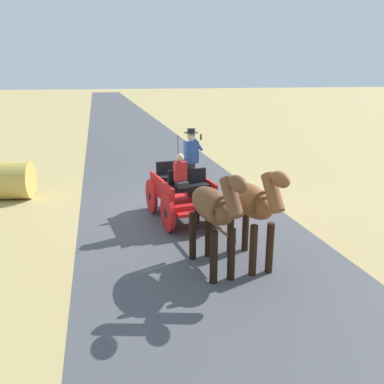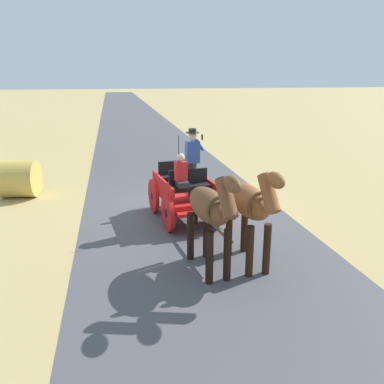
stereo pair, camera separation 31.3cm
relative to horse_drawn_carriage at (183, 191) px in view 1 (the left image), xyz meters
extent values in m
plane|color=tan|center=(-0.07, -0.95, -0.82)|extent=(200.00, 200.00, 0.00)
cube|color=#4C4C51|center=(-0.07, -0.95, -0.81)|extent=(5.72, 160.00, 0.01)
cube|color=red|center=(0.01, -0.08, -0.16)|extent=(1.47, 2.34, 0.12)
cube|color=red|center=(-0.55, -0.16, 0.12)|extent=(0.33, 2.08, 0.44)
cube|color=red|center=(0.58, -0.01, 0.12)|extent=(0.33, 2.08, 0.44)
cube|color=red|center=(-0.14, 1.13, -0.26)|extent=(1.10, 0.38, 0.08)
cube|color=red|center=(0.17, -1.27, -0.34)|extent=(0.74, 0.29, 0.06)
cube|color=black|center=(-0.06, 0.52, 0.22)|extent=(1.06, 0.49, 0.14)
cube|color=black|center=(-0.04, 0.34, 0.44)|extent=(1.02, 0.21, 0.44)
cube|color=black|center=(0.08, -0.57, 0.22)|extent=(1.06, 0.49, 0.14)
cube|color=black|center=(0.10, -0.75, 0.44)|extent=(1.02, 0.21, 0.44)
cylinder|color=red|center=(-0.73, 0.60, -0.34)|extent=(0.22, 0.96, 0.96)
cylinder|color=black|center=(-0.73, 0.60, -0.34)|extent=(0.15, 0.22, 0.21)
cylinder|color=red|center=(0.56, 0.76, -0.34)|extent=(0.22, 0.96, 0.96)
cylinder|color=black|center=(0.56, 0.76, -0.34)|extent=(0.15, 0.22, 0.21)
cylinder|color=red|center=(-0.53, -0.93, -0.34)|extent=(0.22, 0.96, 0.96)
cylinder|color=black|center=(-0.53, -0.93, -0.34)|extent=(0.15, 0.22, 0.21)
cylinder|color=red|center=(0.76, -0.76, -0.34)|extent=(0.22, 0.96, 0.96)
cylinder|color=black|center=(0.76, -0.76, -0.34)|extent=(0.15, 0.22, 0.21)
cylinder|color=brown|center=(-0.27, 2.10, -0.21)|extent=(0.33, 1.99, 0.07)
cylinder|color=black|center=(0.23, 0.56, 0.92)|extent=(0.02, 0.02, 1.30)
cylinder|color=#2D2D33|center=(-0.18, 0.23, 0.35)|extent=(0.22, 0.22, 0.90)
cube|color=#2D4C99|center=(-0.18, 0.23, 1.08)|extent=(0.37, 0.26, 0.56)
sphere|color=beige|center=(-0.18, 0.23, 1.48)|extent=(0.22, 0.22, 0.22)
cylinder|color=black|center=(-0.18, 0.23, 1.58)|extent=(0.36, 0.36, 0.01)
cylinder|color=black|center=(-0.18, 0.23, 1.63)|extent=(0.20, 0.20, 0.10)
cylinder|color=#2D4C99|center=(-0.36, 0.24, 1.26)|extent=(0.27, 0.11, 0.32)
cube|color=black|center=(-0.42, 0.25, 1.46)|extent=(0.03, 0.07, 0.14)
cube|color=#2D2D33|center=(0.17, 0.67, 0.36)|extent=(0.32, 0.35, 0.14)
cube|color=red|center=(0.18, 0.55, 0.67)|extent=(0.32, 0.24, 0.48)
sphere|color=beige|center=(0.18, 0.55, 1.02)|extent=(0.20, 0.20, 0.20)
ellipsoid|color=brown|center=(-0.80, 2.84, 0.55)|extent=(0.69, 1.60, 0.64)
cylinder|color=black|center=(-1.03, 3.36, -0.29)|extent=(0.15, 0.15, 1.05)
cylinder|color=black|center=(-0.67, 3.40, -0.29)|extent=(0.15, 0.15, 1.05)
cylinder|color=black|center=(-0.94, 2.28, -0.29)|extent=(0.15, 0.15, 1.05)
cylinder|color=black|center=(-0.57, 2.31, -0.29)|extent=(0.15, 0.15, 1.05)
cylinder|color=brown|center=(-0.88, 3.68, 0.95)|extent=(0.32, 0.67, 0.73)
ellipsoid|color=brown|center=(-0.89, 3.90, 1.26)|extent=(0.27, 0.56, 0.28)
cube|color=black|center=(-0.87, 3.66, 0.99)|extent=(0.10, 0.51, 0.56)
cylinder|color=black|center=(-0.74, 2.10, 0.25)|extent=(0.11, 0.11, 0.70)
torus|color=brown|center=(-0.85, 3.38, 0.63)|extent=(0.55, 0.12, 0.55)
ellipsoid|color=brown|center=(0.06, 2.95, 0.55)|extent=(0.77, 1.62, 0.64)
cylinder|color=black|center=(-0.20, 3.46, -0.29)|extent=(0.15, 0.15, 1.05)
cylinder|color=black|center=(0.16, 3.51, -0.29)|extent=(0.15, 0.15, 1.05)
cylinder|color=black|center=(-0.05, 2.38, -0.29)|extent=(0.15, 0.15, 1.05)
cylinder|color=black|center=(0.31, 2.43, -0.29)|extent=(0.15, 0.15, 1.05)
cylinder|color=brown|center=(-0.06, 3.78, 0.95)|extent=(0.35, 0.68, 0.73)
ellipsoid|color=brown|center=(-0.09, 4.00, 1.26)|extent=(0.29, 0.56, 0.28)
cube|color=black|center=(-0.05, 3.76, 0.99)|extent=(0.13, 0.51, 0.56)
cylinder|color=black|center=(0.16, 2.21, 0.25)|extent=(0.11, 0.11, 0.70)
torus|color=brown|center=(-0.02, 3.49, 0.63)|extent=(0.55, 0.14, 0.55)
cylinder|color=gold|center=(4.83, -3.10, -0.22)|extent=(1.26, 1.34, 1.20)
camera|label=1|loc=(2.12, 9.97, 3.00)|focal=37.00mm
camera|label=2|loc=(1.81, 10.04, 3.00)|focal=37.00mm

